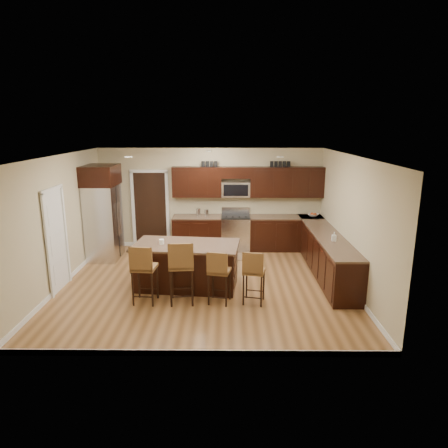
{
  "coord_description": "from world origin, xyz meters",
  "views": [
    {
      "loc": [
        0.46,
        -7.94,
        3.3
      ],
      "look_at": [
        0.39,
        0.4,
        1.22
      ],
      "focal_mm": 32.0,
      "sensor_mm": 36.0,
      "label": 1
    }
  ],
  "objects_px": {
    "refrigerator": "(103,212)",
    "stool_extra": "(254,271)",
    "island": "(187,267)",
    "stool_right": "(219,271)",
    "stool_mid": "(181,265)",
    "range": "(236,232)",
    "stool_left": "(143,268)"
  },
  "relations": [
    {
      "from": "island",
      "to": "stool_right",
      "type": "bearing_deg",
      "value": -44.8
    },
    {
      "from": "range",
      "to": "stool_mid",
      "type": "relative_size",
      "value": 0.9
    },
    {
      "from": "stool_mid",
      "to": "stool_right",
      "type": "relative_size",
      "value": 1.17
    },
    {
      "from": "island",
      "to": "stool_left",
      "type": "relative_size",
      "value": 1.94
    },
    {
      "from": "stool_right",
      "to": "stool_extra",
      "type": "height_order",
      "value": "same"
    },
    {
      "from": "range",
      "to": "island",
      "type": "xyz_separation_m",
      "value": [
        -1.07,
        -2.57,
        -0.04
      ]
    },
    {
      "from": "refrigerator",
      "to": "stool_extra",
      "type": "bearing_deg",
      "value": -36.37
    },
    {
      "from": "island",
      "to": "stool_extra",
      "type": "xyz_separation_m",
      "value": [
        1.34,
        -0.84,
        0.22
      ]
    },
    {
      "from": "range",
      "to": "refrigerator",
      "type": "distance_m",
      "value": 3.47
    },
    {
      "from": "stool_mid",
      "to": "stool_right",
      "type": "distance_m",
      "value": 0.7
    },
    {
      "from": "range",
      "to": "stool_right",
      "type": "relative_size",
      "value": 1.06
    },
    {
      "from": "refrigerator",
      "to": "stool_extra",
      "type": "xyz_separation_m",
      "value": [
        3.57,
        -2.63,
        -0.55
      ]
    },
    {
      "from": "range",
      "to": "island",
      "type": "bearing_deg",
      "value": -112.51
    },
    {
      "from": "stool_mid",
      "to": "stool_right",
      "type": "height_order",
      "value": "stool_mid"
    },
    {
      "from": "stool_mid",
      "to": "stool_extra",
      "type": "distance_m",
      "value": 1.35
    },
    {
      "from": "stool_right",
      "to": "stool_mid",
      "type": "bearing_deg",
      "value": -166.41
    },
    {
      "from": "island",
      "to": "refrigerator",
      "type": "bearing_deg",
      "value": 147.31
    },
    {
      "from": "stool_extra",
      "to": "island",
      "type": "bearing_deg",
      "value": 160.41
    },
    {
      "from": "stool_left",
      "to": "stool_right",
      "type": "bearing_deg",
      "value": 5.52
    },
    {
      "from": "stool_extra",
      "to": "refrigerator",
      "type": "bearing_deg",
      "value": 156.23
    },
    {
      "from": "refrigerator",
      "to": "stool_mid",
      "type": "bearing_deg",
      "value": -49.84
    },
    {
      "from": "island",
      "to": "stool_mid",
      "type": "height_order",
      "value": "stool_mid"
    },
    {
      "from": "stool_left",
      "to": "refrigerator",
      "type": "relative_size",
      "value": 0.49
    },
    {
      "from": "stool_mid",
      "to": "stool_extra",
      "type": "bearing_deg",
      "value": -4.22
    },
    {
      "from": "range",
      "to": "stool_left",
      "type": "height_order",
      "value": "stool_left"
    },
    {
      "from": "island",
      "to": "stool_mid",
      "type": "relative_size",
      "value": 1.82
    },
    {
      "from": "island",
      "to": "stool_right",
      "type": "distance_m",
      "value": 1.11
    },
    {
      "from": "island",
      "to": "stool_extra",
      "type": "relative_size",
      "value": 2.14
    },
    {
      "from": "stool_left",
      "to": "stool_mid",
      "type": "relative_size",
      "value": 0.94
    },
    {
      "from": "range",
      "to": "stool_left",
      "type": "xyz_separation_m",
      "value": [
        -1.78,
        -3.42,
        0.25
      ]
    },
    {
      "from": "range",
      "to": "stool_mid",
      "type": "height_order",
      "value": "stool_mid"
    },
    {
      "from": "stool_right",
      "to": "refrigerator",
      "type": "bearing_deg",
      "value": 150.59
    }
  ]
}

